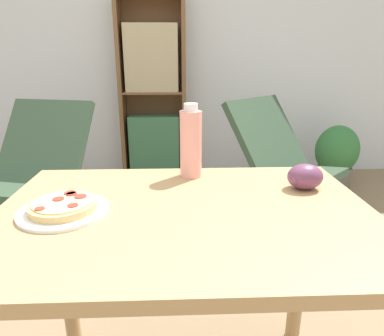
% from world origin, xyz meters
% --- Properties ---
extents(wall_back, '(8.00, 0.05, 2.60)m').
position_xyz_m(wall_back, '(0.00, 2.62, 1.30)').
color(wall_back, silver).
rests_on(wall_back, ground_plane).
extents(dining_table, '(1.06, 0.74, 0.77)m').
position_xyz_m(dining_table, '(0.07, 0.01, 0.65)').
color(dining_table, tan).
rests_on(dining_table, ground_plane).
extents(pizza_on_plate, '(0.24, 0.24, 0.04)m').
position_xyz_m(pizza_on_plate, '(-0.26, 0.01, 0.79)').
color(pizza_on_plate, white).
rests_on(pizza_on_plate, dining_table).
extents(grape_bunch, '(0.11, 0.10, 0.08)m').
position_xyz_m(grape_bunch, '(0.46, 0.16, 0.81)').
color(grape_bunch, '#6B3856').
rests_on(grape_bunch, dining_table).
extents(drink_bottle, '(0.08, 0.08, 0.26)m').
position_xyz_m(drink_bottle, '(0.10, 0.29, 0.89)').
color(drink_bottle, pink).
rests_on(drink_bottle, dining_table).
extents(lounge_chair_near, '(0.75, 0.88, 0.88)m').
position_xyz_m(lounge_chair_near, '(-0.91, 1.33, 0.29)').
color(lounge_chair_near, slate).
rests_on(lounge_chair_near, ground_plane).
extents(lounge_chair_far, '(0.91, 0.97, 0.88)m').
position_xyz_m(lounge_chair_far, '(0.83, 1.46, 0.29)').
color(lounge_chair_far, slate).
rests_on(lounge_chair_far, ground_plane).
extents(bookshelf, '(0.62, 0.27, 1.69)m').
position_xyz_m(bookshelf, '(-0.18, 2.46, 0.78)').
color(bookshelf, brown).
rests_on(bookshelf, ground_plane).
extents(potted_plant_floor, '(0.39, 0.33, 0.58)m').
position_xyz_m(potted_plant_floor, '(1.51, 2.11, 0.30)').
color(potted_plant_floor, '#70665B').
rests_on(potted_plant_floor, ground_plane).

